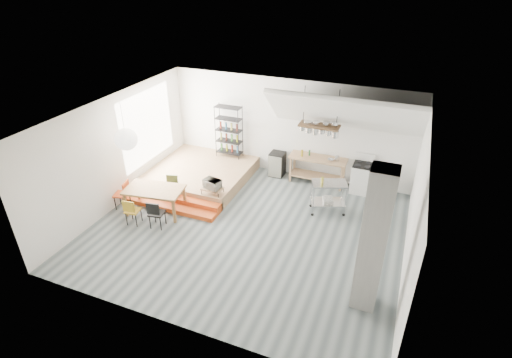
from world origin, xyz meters
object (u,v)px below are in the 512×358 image
at_px(dining_table, 154,191).
at_px(stove, 362,177).
at_px(mini_fridge, 277,164).
at_px(rolling_cart, 329,193).

bearing_deg(dining_table, stove, 23.74).
xyz_separation_m(dining_table, mini_fridge, (2.47, 3.40, -0.27)).
bearing_deg(stove, mini_fridge, 179.09).
bearing_deg(stove, rolling_cart, -114.50).
distance_m(stove, dining_table, 6.22).
relative_size(dining_table, mini_fridge, 2.13).
height_order(stove, mini_fridge, stove).
xyz_separation_m(stove, mini_fridge, (-2.76, 0.04, -0.08)).
xyz_separation_m(rolling_cart, mini_fridge, (-2.07, 1.57, -0.21)).
relative_size(dining_table, rolling_cart, 1.60).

